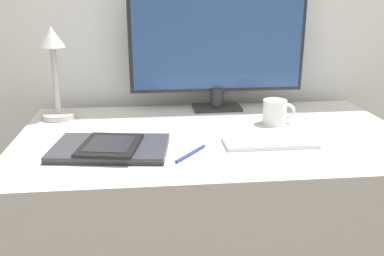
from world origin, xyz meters
The scene contains 8 objects.
desk centered at (0.00, 0.14, 0.36)m, with size 1.23×0.73×0.71m.
monitor centered at (0.06, 0.43, 0.96)m, with size 0.65×0.11×0.46m.
keyboard centered at (0.15, 0.02, 0.72)m, with size 0.27×0.11×0.01m.
laptop centered at (-0.31, 0.02, 0.72)m, with size 0.34×0.25×0.02m.
ereader centered at (-0.31, 0.00, 0.74)m, with size 0.19×0.21×0.01m.
desk_lamp centered at (-0.52, 0.37, 0.90)m, with size 0.12×0.12×0.32m.
coffee_mug centered at (0.22, 0.22, 0.76)m, with size 0.11×0.08×0.08m.
pen centered at (-0.09, -0.04, 0.72)m, with size 0.10×0.12×0.01m.
Camera 1 is at (-0.20, -1.13, 1.15)m, focal length 40.00 mm.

